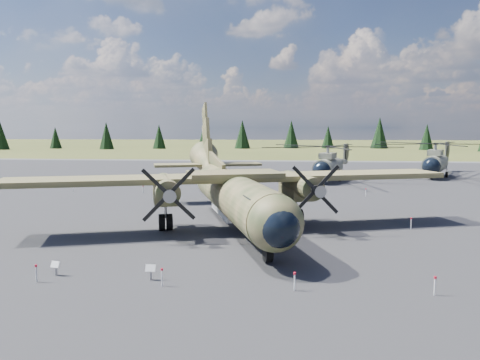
{
  "coord_description": "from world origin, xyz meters",
  "views": [
    {
      "loc": [
        7.52,
        -33.69,
        7.2
      ],
      "look_at": [
        4.07,
        2.0,
        3.18
      ],
      "focal_mm": 35.0,
      "sensor_mm": 36.0,
      "label": 1
    }
  ],
  "objects": [
    {
      "name": "ground",
      "position": [
        0.0,
        0.0,
        0.0
      ],
      "size": [
        500.0,
        500.0,
        0.0
      ],
      "primitive_type": "plane",
      "color": "brown",
      "rests_on": "ground"
    },
    {
      "name": "apron",
      "position": [
        0.0,
        10.0,
        0.0
      ],
      "size": [
        120.0,
        120.0,
        0.04
      ],
      "primitive_type": "cube",
      "color": "#525155",
      "rests_on": "ground"
    },
    {
      "name": "transport_plane",
      "position": [
        3.59,
        0.05,
        2.95
      ],
      "size": [
        30.62,
        27.28,
        10.27
      ],
      "rotation": [
        0.0,
        0.0,
        0.31
      ],
      "color": "#364123",
      "rests_on": "ground"
    },
    {
      "name": "helicopter_near",
      "position": [
        13.3,
        29.46,
        3.45
      ],
      "size": [
        24.11,
        24.34,
        4.86
      ],
      "rotation": [
        0.0,
        0.0,
        -0.31
      ],
      "color": "gray",
      "rests_on": "ground"
    },
    {
      "name": "helicopter_mid",
      "position": [
        29.19,
        36.12,
        3.59
      ],
      "size": [
        26.41,
        26.41,
        5.06
      ],
      "rotation": [
        0.0,
        0.0,
        -0.43
      ],
      "color": "gray",
      "rests_on": "ground"
    },
    {
      "name": "info_placard_left",
      "position": [
        -3.6,
        -12.45,
        0.48
      ],
      "size": [
        0.49,
        0.3,
        0.72
      ],
      "rotation": [
        0.0,
        0.0,
        -0.25
      ],
      "color": "gray",
      "rests_on": "ground"
    },
    {
      "name": "info_placard_right",
      "position": [
        1.23,
        -12.67,
        0.51
      ],
      "size": [
        0.49,
        0.21,
        0.76
      ],
      "rotation": [
        0.0,
        0.0,
        0.0
      ],
      "color": "gray",
      "rests_on": "ground"
    },
    {
      "name": "barrier_fence",
      "position": [
        -0.46,
        -0.08,
        0.51
      ],
      "size": [
        33.12,
        29.62,
        0.85
      ],
      "color": "silver",
      "rests_on": "ground"
    },
    {
      "name": "treeline",
      "position": [
        3.99,
        -5.34,
        4.71
      ],
      "size": [
        284.88,
        279.31,
        10.99
      ],
      "color": "black",
      "rests_on": "ground"
    }
  ]
}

